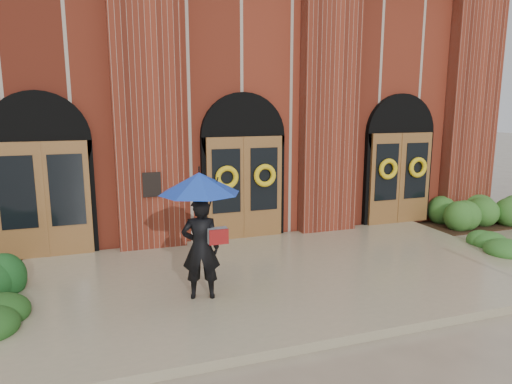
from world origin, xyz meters
name	(u,v)px	position (x,y,z in m)	size (l,w,h in m)	color
ground	(287,282)	(0.00, 0.00, 0.00)	(90.00, 90.00, 0.00)	gray
landing	(284,276)	(0.00, 0.15, 0.07)	(10.00, 5.30, 0.15)	tan
church_building	(193,102)	(0.00, 8.78, 3.50)	(16.20, 12.53, 7.00)	maroon
man_with_umbrella	(200,211)	(-1.79, -0.50, 1.66)	(1.63, 1.63, 2.16)	black
hedge_wall_right	(476,212)	(6.79, 2.20, 0.39)	(3.05, 1.22, 0.78)	#2E5E21
hedge_front_right	(493,246)	(5.10, -0.05, 0.22)	(1.25, 1.07, 0.44)	#2B5F22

